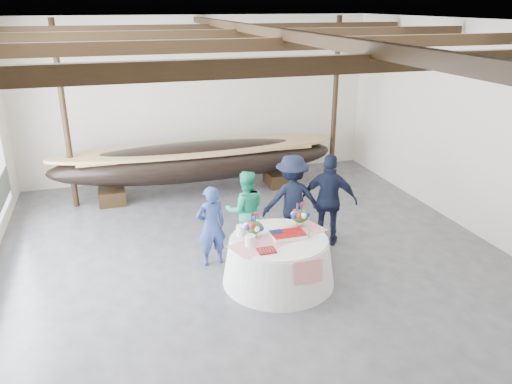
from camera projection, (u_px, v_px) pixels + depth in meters
name	position (u px, v px, depth m)	size (l,w,h in m)	color
floor	(263.00, 271.00, 9.52)	(10.00, 12.00, 0.01)	#3D3D42
wall_back	(199.00, 99.00, 14.09)	(10.00, 0.02, 4.50)	silver
wall_right	(499.00, 137.00, 10.09)	(0.02, 12.00, 4.50)	silver
ceiling	(264.00, 23.00, 7.92)	(10.00, 12.00, 0.01)	white
pavilion_structure	(251.00, 51.00, 8.80)	(9.80, 11.76, 4.50)	black
longboat_display	(198.00, 161.00, 13.11)	(7.52, 1.50, 1.41)	black
banquet_table	(279.00, 260.00, 9.04)	(2.04, 2.04, 0.87)	silver
tabletop_items	(276.00, 227.00, 8.98)	(1.96, 1.13, 0.40)	red
guest_woman_blue	(211.00, 226.00, 9.53)	(0.59, 0.39, 1.61)	navy
guest_woman_teal	(246.00, 210.00, 10.15)	(0.82, 0.64, 1.69)	#20A97E
guest_man_left	(292.00, 199.00, 10.40)	(1.24, 0.71, 1.92)	black
guest_man_right	(329.00, 200.00, 10.30)	(1.15, 0.48, 1.96)	black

